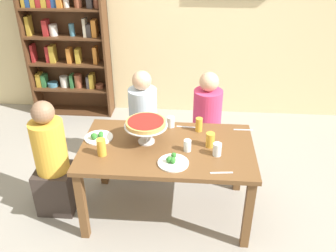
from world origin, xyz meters
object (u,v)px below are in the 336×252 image
object	(u,v)px
deep_dish_pizza_stand	(146,124)
cutlery_knife_near	(243,130)
bookshelf	(65,33)
water_glass_clear_near	(187,145)
diner_head_west	(53,166)
water_glass_clear_spare	(171,122)
beer_glass_amber_tall	(102,147)
cutlery_fork_near	(222,173)
diner_far_left	(144,128)
beer_glass_amber_spare	(199,125)
diner_far_right	(206,130)
water_glass_clear_far	(217,149)
beer_glass_amber_short	(210,140)
dining_table	(167,155)
salad_plate_near_diner	(98,137)
salad_plate_far_diner	(173,162)
cutlery_fork_far	(186,127)

from	to	relation	value
deep_dish_pizza_stand	cutlery_knife_near	size ratio (longest dim) A/B	2.12
bookshelf	water_glass_clear_near	xyz separation A→B (m)	(1.69, -2.06, -0.36)
diner_head_west	water_glass_clear_spare	distance (m)	1.17
beer_glass_amber_tall	cutlery_fork_near	bearing A→B (deg)	-10.18
diner_far_left	beer_glass_amber_spare	xyz separation A→B (m)	(0.59, -0.43, 0.31)
diner_far_right	diner_far_left	bearing A→B (deg)	-88.49
water_glass_clear_near	diner_far_left	bearing A→B (deg)	122.29
diner_far_left	water_glass_clear_near	world-z (taller)	diner_far_left
diner_far_right	water_glass_clear_far	distance (m)	0.90
diner_head_west	water_glass_clear_near	xyz separation A→B (m)	(1.24, -0.03, 0.30)
beer_glass_amber_short	deep_dish_pizza_stand	bearing A→B (deg)	176.96
dining_table	salad_plate_near_diner	bearing A→B (deg)	172.51
bookshelf	deep_dish_pizza_stand	world-z (taller)	bookshelf
deep_dish_pizza_stand	water_glass_clear_near	world-z (taller)	deep_dish_pizza_stand
salad_plate_far_diner	cutlery_fork_far	xyz separation A→B (m)	(0.09, 0.60, -0.01)
diner_head_west	cutlery_fork_far	distance (m)	1.29
water_glass_clear_spare	cutlery_fork_near	world-z (taller)	water_glass_clear_spare
beer_glass_amber_short	cutlery_fork_far	xyz separation A→B (m)	(-0.22, 0.32, -0.06)
diner_far_right	diner_far_left	distance (m)	0.68
diner_far_right	cutlery_fork_near	size ratio (longest dim) A/B	6.39
dining_table	diner_far_right	xyz separation A→B (m)	(0.37, 0.75, -0.15)
beer_glass_amber_spare	water_glass_clear_near	world-z (taller)	beer_glass_amber_spare
deep_dish_pizza_stand	beer_glass_amber_tall	bearing A→B (deg)	-146.04
water_glass_clear_near	beer_glass_amber_tall	bearing A→B (deg)	-170.54
diner_far_left	beer_glass_amber_tall	distance (m)	0.98
salad_plate_far_diner	beer_glass_amber_spare	xyz separation A→B (m)	(0.21, 0.54, 0.05)
diner_far_left	cutlery_knife_near	size ratio (longest dim) A/B	6.39
deep_dish_pizza_stand	cutlery_knife_near	world-z (taller)	deep_dish_pizza_stand
beer_glass_amber_tall	diner_far_right	bearing A→B (deg)	45.39
bookshelf	cutlery_knife_near	size ratio (longest dim) A/B	12.29
beer_glass_amber_short	water_glass_clear_far	world-z (taller)	beer_glass_amber_short
bookshelf	water_glass_clear_far	xyz separation A→B (m)	(1.94, -2.11, -0.36)
salad_plate_near_diner	salad_plate_far_diner	world-z (taller)	salad_plate_near_diner
bookshelf	water_glass_clear_spare	size ratio (longest dim) A/B	21.76
diner_head_west	salad_plate_near_diner	xyz separation A→B (m)	(0.43, 0.11, 0.27)
bookshelf	water_glass_clear_far	bearing A→B (deg)	-47.34
water_glass_clear_spare	cutlery_fork_near	distance (m)	0.84
diner_far_right	water_glass_clear_far	bearing A→B (deg)	4.26
diner_head_west	cutlery_fork_far	bearing A→B (deg)	17.30
water_glass_clear_spare	diner_far_right	bearing A→B (deg)	47.58
diner_head_west	cutlery_fork_far	size ratio (longest dim) A/B	6.39
diner_far_left	salad_plate_near_diner	bearing A→B (deg)	-26.29
beer_glass_amber_spare	cutlery_fork_near	xyz separation A→B (m)	(0.18, -0.64, -0.06)
diner_far_left	cutlery_fork_near	xyz separation A→B (m)	(0.77, -1.08, 0.25)
diner_head_west	water_glass_clear_near	size ratio (longest dim) A/B	11.07
deep_dish_pizza_stand	water_glass_clear_far	xyz separation A→B (m)	(0.62, -0.16, -0.12)
salad_plate_near_diner	water_glass_clear_near	distance (m)	0.82
salad_plate_far_diner	cutlery_fork_near	bearing A→B (deg)	-14.48
diner_head_west	diner_far_left	xyz separation A→B (m)	(0.74, 0.75, 0.00)
diner_head_west	diner_far_left	distance (m)	1.06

